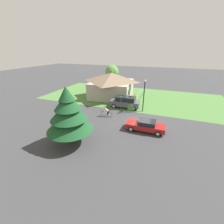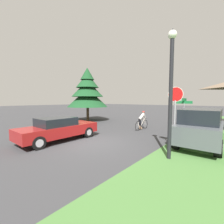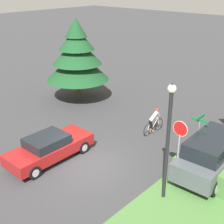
{
  "view_description": "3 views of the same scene",
  "coord_description": "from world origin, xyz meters",
  "px_view_note": "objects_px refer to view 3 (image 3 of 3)",
  "views": [
    {
      "loc": [
        -18.34,
        -2.84,
        9.31
      ],
      "look_at": [
        -0.82,
        3.81,
        1.37
      ],
      "focal_mm": 24.0,
      "sensor_mm": 36.0,
      "label": 1
    },
    {
      "loc": [
        6.28,
        -5.62,
        2.39
      ],
      "look_at": [
        -1.35,
        3.44,
        1.47
      ],
      "focal_mm": 24.0,
      "sensor_mm": 36.0,
      "label": 2
    },
    {
      "loc": [
        9.88,
        -9.13,
        8.69
      ],
      "look_at": [
        -1.35,
        3.31,
        1.46
      ],
      "focal_mm": 50.0,
      "sensor_mm": 36.0,
      "label": 3
    }
  ],
  "objects_px": {
    "stop_sign": "(179,140)",
    "conifer_tall_near": "(77,56)",
    "sedan_left_lane": "(49,148)",
    "cyclist": "(154,122)",
    "street_name_sign": "(199,130)",
    "street_lamp": "(168,132)",
    "parked_suv_right": "(212,154)"
  },
  "relations": [
    {
      "from": "parked_suv_right",
      "to": "street_name_sign",
      "type": "bearing_deg",
      "value": 64.53
    },
    {
      "from": "sedan_left_lane",
      "to": "stop_sign",
      "type": "height_order",
      "value": "stop_sign"
    },
    {
      "from": "conifer_tall_near",
      "to": "cyclist",
      "type": "bearing_deg",
      "value": -6.2
    },
    {
      "from": "stop_sign",
      "to": "conifer_tall_near",
      "type": "height_order",
      "value": "conifer_tall_near"
    },
    {
      "from": "street_name_sign",
      "to": "conifer_tall_near",
      "type": "relative_size",
      "value": 0.41
    },
    {
      "from": "parked_suv_right",
      "to": "stop_sign",
      "type": "distance_m",
      "value": 2.24
    },
    {
      "from": "parked_suv_right",
      "to": "stop_sign",
      "type": "relative_size",
      "value": 1.64
    },
    {
      "from": "street_lamp",
      "to": "conifer_tall_near",
      "type": "height_order",
      "value": "conifer_tall_near"
    },
    {
      "from": "stop_sign",
      "to": "conifer_tall_near",
      "type": "relative_size",
      "value": 0.49
    },
    {
      "from": "street_name_sign",
      "to": "stop_sign",
      "type": "bearing_deg",
      "value": -85.92
    },
    {
      "from": "cyclist",
      "to": "street_name_sign",
      "type": "height_order",
      "value": "street_name_sign"
    },
    {
      "from": "cyclist",
      "to": "stop_sign",
      "type": "height_order",
      "value": "stop_sign"
    },
    {
      "from": "sedan_left_lane",
      "to": "cyclist",
      "type": "xyz_separation_m",
      "value": [
        2.19,
        6.1,
        0.04
      ]
    },
    {
      "from": "sedan_left_lane",
      "to": "street_lamp",
      "type": "xyz_separation_m",
      "value": [
        6.04,
        1.41,
        2.42
      ]
    },
    {
      "from": "sedan_left_lane",
      "to": "cyclist",
      "type": "height_order",
      "value": "cyclist"
    },
    {
      "from": "stop_sign",
      "to": "cyclist",
      "type": "bearing_deg",
      "value": -41.43
    },
    {
      "from": "parked_suv_right",
      "to": "conifer_tall_near",
      "type": "relative_size",
      "value": 0.81
    },
    {
      "from": "sedan_left_lane",
      "to": "street_name_sign",
      "type": "height_order",
      "value": "street_name_sign"
    },
    {
      "from": "sedan_left_lane",
      "to": "conifer_tall_near",
      "type": "relative_size",
      "value": 0.75
    },
    {
      "from": "parked_suv_right",
      "to": "street_name_sign",
      "type": "xyz_separation_m",
      "value": [
        -1.02,
        0.43,
        0.75
      ]
    },
    {
      "from": "sedan_left_lane",
      "to": "cyclist",
      "type": "distance_m",
      "value": 6.48
    },
    {
      "from": "sedan_left_lane",
      "to": "street_lamp",
      "type": "height_order",
      "value": "street_lamp"
    },
    {
      "from": "stop_sign",
      "to": "street_name_sign",
      "type": "xyz_separation_m",
      "value": [
        -0.15,
        2.16,
        -0.38
      ]
    },
    {
      "from": "cyclist",
      "to": "street_lamp",
      "type": "distance_m",
      "value": 6.52
    },
    {
      "from": "stop_sign",
      "to": "street_lamp",
      "type": "height_order",
      "value": "street_lamp"
    },
    {
      "from": "cyclist",
      "to": "conifer_tall_near",
      "type": "bearing_deg",
      "value": 86.45
    },
    {
      "from": "street_lamp",
      "to": "street_name_sign",
      "type": "xyz_separation_m",
      "value": [
        -0.4,
        3.55,
        -1.36
      ]
    },
    {
      "from": "street_lamp",
      "to": "stop_sign",
      "type": "bearing_deg",
      "value": 99.87
    },
    {
      "from": "cyclist",
      "to": "conifer_tall_near",
      "type": "relative_size",
      "value": 0.3
    },
    {
      "from": "cyclist",
      "to": "stop_sign",
      "type": "distance_m",
      "value": 5.09
    },
    {
      "from": "sedan_left_lane",
      "to": "parked_suv_right",
      "type": "height_order",
      "value": "parked_suv_right"
    },
    {
      "from": "cyclist",
      "to": "parked_suv_right",
      "type": "relative_size",
      "value": 0.37
    }
  ]
}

